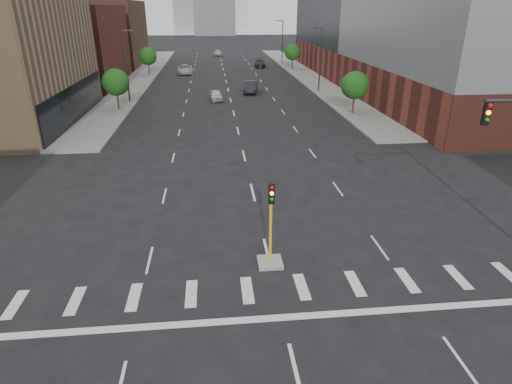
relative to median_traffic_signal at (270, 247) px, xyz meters
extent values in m
cube|color=gray|center=(-15.00, 65.03, -0.90)|extent=(5.00, 92.00, 0.15)
cube|color=gray|center=(15.00, 65.03, -0.90)|extent=(5.00, 92.00, 0.15)
cube|color=brown|center=(-27.50, 57.03, 5.03)|extent=(20.00, 22.00, 12.00)
cube|color=brown|center=(-27.50, 83.03, 5.53)|extent=(20.00, 24.00, 13.00)
cube|color=brown|center=(29.50, 51.03, 1.53)|extent=(24.00, 70.00, 5.00)
cube|color=#999993|center=(0.00, 0.03, -0.87)|extent=(1.20, 1.20, 0.20)
cylinder|color=gold|center=(0.00, 0.03, 0.83)|extent=(0.14, 0.14, 3.20)
cube|color=black|center=(0.00, -0.15, 2.93)|extent=(0.28, 0.18, 1.00)
sphere|color=red|center=(0.00, -0.25, 3.28)|extent=(0.18, 0.18, 0.18)
sphere|color=orange|center=(0.00, -0.25, 2.98)|extent=(0.18, 0.18, 0.18)
sphere|color=#0C7F19|center=(0.00, -0.25, 2.68)|extent=(0.18, 0.18, 0.18)
cube|color=black|center=(8.70, -1.47, 6.73)|extent=(0.28, 0.18, 1.00)
sphere|color=red|center=(8.70, -1.59, 7.08)|extent=(0.18, 0.18, 0.18)
sphere|color=orange|center=(8.70, -1.59, 6.78)|extent=(0.18, 0.18, 0.18)
sphere|color=#0C7F19|center=(8.70, -1.59, 6.48)|extent=(0.18, 0.18, 0.18)
cylinder|color=#2D2D30|center=(13.50, 46.03, 3.53)|extent=(0.20, 0.20, 9.00)
cube|color=#2D2D30|center=(12.70, 46.03, 8.03)|extent=(1.40, 0.22, 0.15)
cylinder|color=#2D2D30|center=(13.50, 81.03, 3.53)|extent=(0.20, 0.20, 9.00)
cube|color=#2D2D30|center=(12.70, 81.03, 8.03)|extent=(1.40, 0.22, 0.15)
cylinder|color=#2D2D30|center=(-13.50, 41.03, 3.53)|extent=(0.20, 0.20, 9.00)
cube|color=#2D2D30|center=(-12.70, 41.03, 8.03)|extent=(1.40, 0.22, 0.15)
cylinder|color=#382619|center=(-14.00, 36.03, 0.05)|extent=(0.20, 0.20, 1.75)
sphere|color=#1B4713|center=(-14.00, 36.03, 2.43)|extent=(3.20, 3.20, 3.20)
cylinder|color=#382619|center=(-14.00, 66.03, 0.05)|extent=(0.20, 0.20, 1.75)
sphere|color=#1B4713|center=(-14.00, 66.03, 2.43)|extent=(3.20, 3.20, 3.20)
cylinder|color=#382619|center=(14.00, 31.03, 0.05)|extent=(0.20, 0.20, 1.75)
sphere|color=#1B4713|center=(14.00, 31.03, 2.43)|extent=(3.20, 3.20, 3.20)
cylinder|color=#382619|center=(14.00, 71.03, 0.05)|extent=(0.20, 0.20, 1.75)
sphere|color=#1B4713|center=(14.00, 71.03, 2.43)|extent=(3.20, 3.20, 3.20)
imported|color=silver|center=(-2.01, 40.95, -0.27)|extent=(2.05, 4.25, 1.40)
imported|color=black|center=(3.25, 46.10, -0.12)|extent=(2.55, 5.39, 1.71)
imported|color=#B6B6B6|center=(-7.42, 66.82, -0.14)|extent=(3.04, 6.10, 1.66)
imported|color=#222227|center=(7.88, 75.55, -0.19)|extent=(2.76, 5.63, 1.58)
imported|color=#B6B7BB|center=(-0.52, 98.65, -0.20)|extent=(2.17, 4.68, 1.55)
camera|label=1|loc=(-2.53, -17.83, 10.74)|focal=30.00mm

